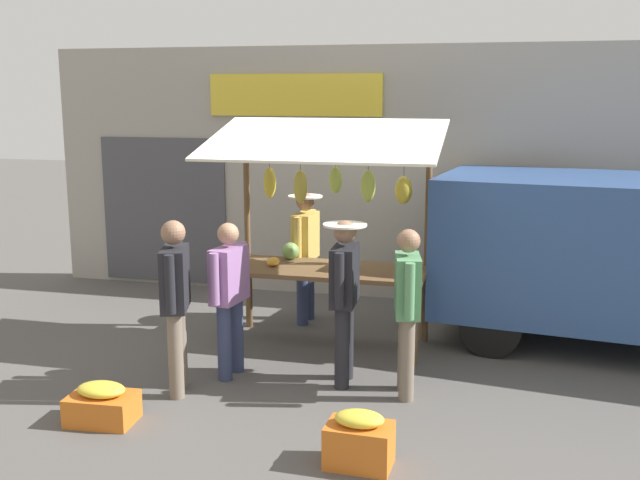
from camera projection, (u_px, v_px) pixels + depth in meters
name	position (u px, v px, depth m)	size (l,w,h in m)	color
ground_plane	(326.00, 344.00, 8.50)	(40.00, 40.00, 0.00)	#514F4C
street_backdrop	(359.00, 173.00, 10.28)	(9.00, 0.30, 3.40)	#9E998E
market_stall	(326.00, 207.00, 8.24)	(2.50, 1.46, 2.50)	brown
vendor_with_sunhat	(305.00, 247.00, 9.13)	(0.41, 0.69, 1.60)	navy
shopper_in_striped_shirt	(229.00, 290.00, 7.38)	(0.28, 0.67, 1.55)	navy
shopper_with_shopping_bag	(345.00, 289.00, 7.17)	(0.42, 0.69, 1.61)	#232328
shopper_with_ponytail	(407.00, 301.00, 6.90)	(0.31, 0.67, 1.58)	#726656
shopper_in_grey_tee	(175.00, 294.00, 6.95)	(0.35, 0.68, 1.65)	#726656
parked_van	(631.00, 249.00, 8.17)	(4.61, 2.42, 1.88)	#2D4C84
produce_crate_near	(359.00, 441.00, 5.68)	(0.51, 0.36, 0.44)	#D1661E
produce_crate_side	(102.00, 404.00, 6.45)	(0.58, 0.42, 0.36)	#D1661E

